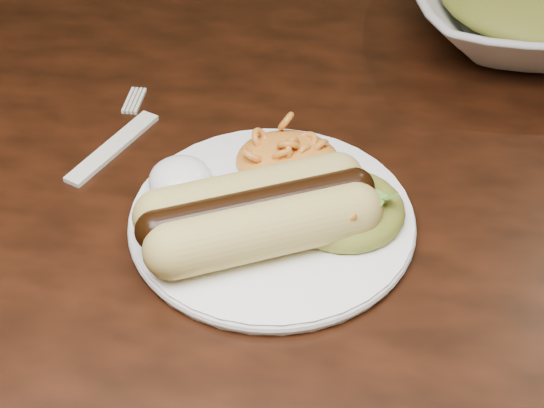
# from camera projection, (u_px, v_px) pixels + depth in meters

# --- Properties ---
(table) EXTENTS (1.60, 0.90, 0.75)m
(table) POSITION_uv_depth(u_px,v_px,m) (243.00, 200.00, 0.75)
(table) COLOR black
(table) RESTS_ON floor
(plate) EXTENTS (0.20, 0.20, 0.01)m
(plate) POSITION_uv_depth(u_px,v_px,m) (272.00, 220.00, 0.59)
(plate) COLOR white
(plate) RESTS_ON table
(hotdog) EXTENTS (0.14, 0.12, 0.04)m
(hotdog) POSITION_uv_depth(u_px,v_px,m) (258.00, 212.00, 0.56)
(hotdog) COLOR tan
(hotdog) RESTS_ON plate
(mac_and_cheese) EXTENTS (0.08, 0.07, 0.03)m
(mac_and_cheese) POSITION_uv_depth(u_px,v_px,m) (288.00, 150.00, 0.62)
(mac_and_cheese) COLOR orange
(mac_and_cheese) RESTS_ON plate
(sour_cream) EXTENTS (0.06, 0.06, 0.03)m
(sour_cream) POSITION_uv_depth(u_px,v_px,m) (180.00, 173.00, 0.60)
(sour_cream) COLOR white
(sour_cream) RESTS_ON plate
(taco_salad) EXTENTS (0.09, 0.08, 0.04)m
(taco_salad) POSITION_uv_depth(u_px,v_px,m) (345.00, 200.00, 0.57)
(taco_salad) COLOR #B38127
(taco_salad) RESTS_ON plate
(fork) EXTENTS (0.08, 0.15, 0.00)m
(fork) POSITION_uv_depth(u_px,v_px,m) (113.00, 147.00, 0.66)
(fork) COLOR silver
(fork) RESTS_ON table
(serving_bowl) EXTENTS (0.27, 0.27, 0.06)m
(serving_bowl) POSITION_uv_depth(u_px,v_px,m) (536.00, 5.00, 0.77)
(serving_bowl) COLOR white
(serving_bowl) RESTS_ON table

